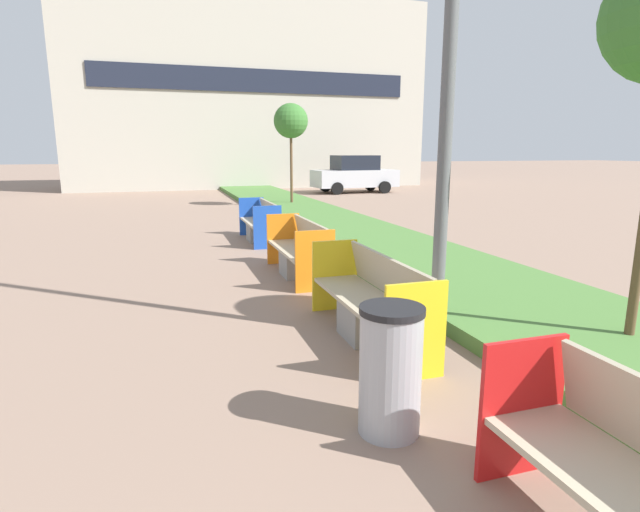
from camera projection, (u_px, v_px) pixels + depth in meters
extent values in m
cube|color=#4C7A38|center=(376.00, 243.00, 10.98)|extent=(2.80, 120.00, 0.18)
cube|color=#B2AD9E|center=(249.00, 96.00, 29.27)|extent=(19.97, 5.59, 10.43)
cube|color=#1E2333|center=(257.00, 81.00, 26.51)|extent=(16.77, 0.08, 1.20)
cube|color=red|center=(521.00, 408.00, 3.22)|extent=(0.62, 0.04, 0.94)
cube|color=gray|center=(367.00, 321.00, 5.65)|extent=(0.52, 0.60, 0.42)
cube|color=#BCAD8E|center=(367.00, 301.00, 5.60)|extent=(0.58, 2.20, 0.05)
cube|color=#BCAD8E|center=(390.00, 277.00, 5.63)|extent=(0.14, 2.11, 0.48)
cube|color=yellow|center=(415.00, 332.00, 4.55)|extent=(0.62, 0.04, 0.94)
cube|color=yellow|center=(335.00, 275.00, 6.64)|extent=(0.62, 0.04, 0.94)
cube|color=gray|center=(298.00, 264.00, 8.48)|extent=(0.52, 0.60, 0.42)
cube|color=#BCAD8E|center=(297.00, 251.00, 8.43)|extent=(0.58, 2.01, 0.05)
cube|color=#BCAD8E|center=(313.00, 234.00, 8.46)|extent=(0.14, 1.93, 0.48)
cube|color=orange|center=(315.00, 261.00, 7.47)|extent=(0.62, 0.04, 0.94)
cube|color=orange|center=(283.00, 239.00, 9.38)|extent=(0.62, 0.04, 0.94)
cube|color=gray|center=(259.00, 232.00, 11.72)|extent=(0.52, 0.60, 0.42)
cube|color=#BCAD8E|center=(259.00, 223.00, 11.67)|extent=(0.58, 1.94, 0.05)
cube|color=#BCAD8E|center=(270.00, 211.00, 11.70)|extent=(0.14, 1.86, 0.48)
cube|color=blue|center=(268.00, 228.00, 10.74)|extent=(0.62, 0.04, 0.94)
cube|color=blue|center=(252.00, 216.00, 12.59)|extent=(0.62, 0.04, 0.94)
cylinder|color=#9EA0A5|center=(390.00, 374.00, 3.71)|extent=(0.46, 0.46, 0.94)
cylinder|color=black|center=(392.00, 310.00, 3.61)|extent=(0.48, 0.48, 0.05)
cylinder|color=brown|center=(291.00, 169.00, 18.57)|extent=(0.10, 0.10, 2.81)
sphere|color=#38702D|center=(291.00, 121.00, 18.21)|extent=(1.26, 1.26, 1.26)
cube|color=#B7BABF|center=(355.00, 178.00, 25.18)|extent=(4.28, 1.96, 0.84)
cube|color=black|center=(355.00, 163.00, 25.02)|extent=(2.17, 1.65, 0.72)
cylinder|color=black|center=(385.00, 187.00, 24.80)|extent=(0.60, 0.20, 0.60)
cylinder|color=black|center=(370.00, 185.00, 26.48)|extent=(0.60, 0.20, 0.60)
cylinder|color=black|center=(337.00, 188.00, 24.05)|extent=(0.60, 0.20, 0.60)
cylinder|color=black|center=(325.00, 186.00, 25.73)|extent=(0.60, 0.20, 0.60)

